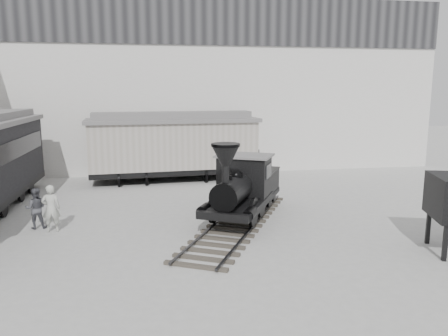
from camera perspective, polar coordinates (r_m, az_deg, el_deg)
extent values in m
plane|color=#9E9E9B|center=(14.80, -0.84, -10.81)|extent=(90.00, 90.00, 0.00)
cube|color=silver|center=(28.73, -5.59, 10.53)|extent=(34.00, 2.40, 11.00)
cube|color=#232326|center=(27.80, -5.54, 18.82)|extent=(34.00, 0.12, 3.00)
cube|color=#333029|center=(17.50, 1.69, -7.18)|extent=(6.21, 9.35, 0.16)
cube|color=#2D2D30|center=(17.69, -0.63, -6.80)|extent=(4.45, 8.44, 0.06)
cube|color=#2D2D30|center=(17.30, 4.07, -7.23)|extent=(4.45, 8.44, 0.06)
cylinder|color=black|center=(17.08, -1.38, -5.35)|extent=(0.63, 1.06, 1.13)
cylinder|color=black|center=(16.64, 3.87, -5.79)|extent=(0.63, 1.06, 1.13)
cylinder|color=black|center=(18.30, 0.00, -4.28)|extent=(0.63, 1.06, 1.13)
cylinder|color=black|center=(17.89, 4.91, -4.66)|extent=(0.63, 1.06, 1.13)
cube|color=black|center=(17.43, 1.84, -4.61)|extent=(3.54, 4.24, 0.29)
cylinder|color=black|center=(16.60, 1.17, -3.02)|extent=(2.01, 2.58, 1.03)
cylinder|color=black|center=(15.56, 0.20, -0.88)|extent=(0.36, 0.36, 0.62)
cone|color=black|center=(15.45, 0.20, 1.56)|extent=(1.33, 1.33, 0.72)
sphere|color=black|center=(16.88, 1.58, -1.08)|extent=(0.54, 0.54, 0.54)
cube|color=black|center=(18.08, 2.67, -1.01)|extent=(2.42, 2.16, 1.60)
cube|color=slate|center=(17.94, 2.69, 1.62)|extent=(2.70, 2.44, 0.08)
cube|color=black|center=(19.96, 4.05, -1.63)|extent=(2.60, 2.68, 0.93)
cylinder|color=black|center=(25.89, -11.92, -0.89)|extent=(2.18, 0.99, 0.85)
cylinder|color=black|center=(26.46, -1.27, -0.44)|extent=(2.18, 0.99, 0.85)
cube|color=black|center=(26.02, -6.54, -0.21)|extent=(9.73, 3.28, 0.32)
cube|color=#A19A8D|center=(25.80, -6.61, 3.05)|extent=(9.73, 3.38, 2.66)
cube|color=slate|center=(25.66, -6.68, 6.23)|extent=(10.07, 3.72, 0.21)
cube|color=slate|center=(25.64, -6.69, 6.90)|extent=(9.21, 1.87, 0.38)
cylinder|color=black|center=(24.25, -27.17, -2.50)|extent=(2.38, 0.91, 0.91)
cube|color=black|center=(19.76, -26.79, 1.63)|extent=(0.07, 12.08, 0.81)
imported|color=beige|center=(17.70, -21.66, -4.92)|extent=(0.71, 0.51, 1.82)
imported|color=#4B4C53|center=(18.38, -23.37, -4.86)|extent=(0.81, 0.65, 1.59)
cube|color=black|center=(15.45, 26.92, -8.72)|extent=(0.16, 0.16, 1.18)
cube|color=black|center=(16.90, 25.12, -7.00)|extent=(0.16, 0.16, 1.18)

